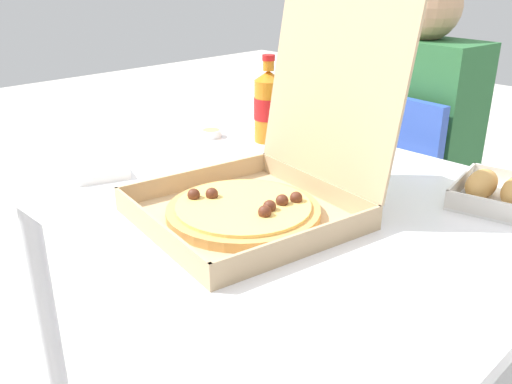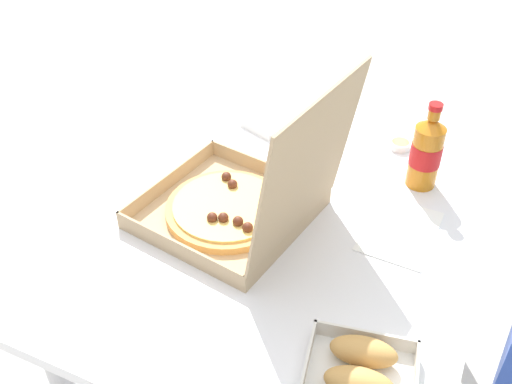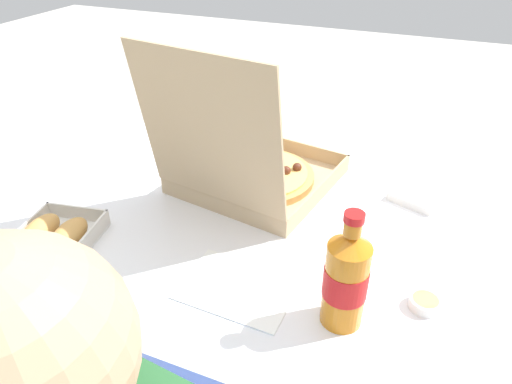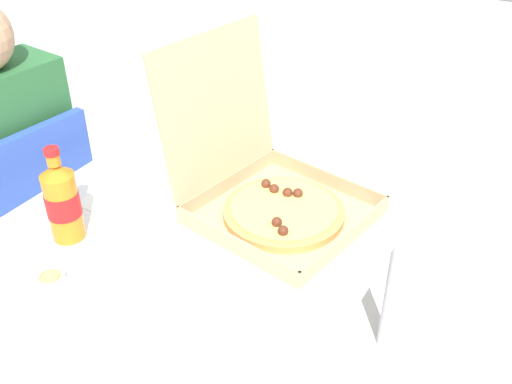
% 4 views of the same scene
% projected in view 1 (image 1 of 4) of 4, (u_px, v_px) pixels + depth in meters
% --- Properties ---
extents(dining_table, '(1.11, 0.82, 0.73)m').
position_uv_depth(dining_table, '(278.00, 226.00, 1.18)').
color(dining_table, white).
rests_on(dining_table, ground_plane).
extents(chair, '(0.44, 0.44, 0.83)m').
position_uv_depth(chair, '(404.00, 201.00, 1.71)').
color(chair, '#2D4CAD').
rests_on(chair, ground_plane).
extents(diner_person, '(0.38, 0.43, 1.15)m').
position_uv_depth(diner_person, '(423.00, 134.00, 1.66)').
color(diner_person, '#333847').
rests_on(diner_person, ground_plane).
extents(pizza_box_open, '(0.41, 0.46, 0.39)m').
position_uv_depth(pizza_box_open, '(262.00, 186.00, 1.01)').
color(pizza_box_open, tan).
rests_on(pizza_box_open, dining_table).
extents(bread_side_box, '(0.18, 0.21, 0.06)m').
position_uv_depth(bread_side_box, '(499.00, 190.00, 1.07)').
color(bread_side_box, white).
rests_on(bread_side_box, dining_table).
extents(cola_bottle, '(0.07, 0.07, 0.22)m').
position_uv_depth(cola_bottle, '(268.00, 106.00, 1.42)').
color(cola_bottle, orange).
rests_on(cola_bottle, dining_table).
extents(paper_menu, '(0.22, 0.16, 0.00)m').
position_uv_depth(paper_menu, '(326.00, 157.00, 1.32)').
color(paper_menu, white).
rests_on(paper_menu, dining_table).
extents(napkin_pile, '(0.14, 0.14, 0.02)m').
position_uv_depth(napkin_pile, '(100.00, 171.00, 1.21)').
color(napkin_pile, white).
rests_on(napkin_pile, dining_table).
extents(dipping_sauce_cup, '(0.06, 0.06, 0.02)m').
position_uv_depth(dipping_sauce_cup, '(211.00, 133.00, 1.48)').
color(dipping_sauce_cup, white).
rests_on(dipping_sauce_cup, dining_table).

